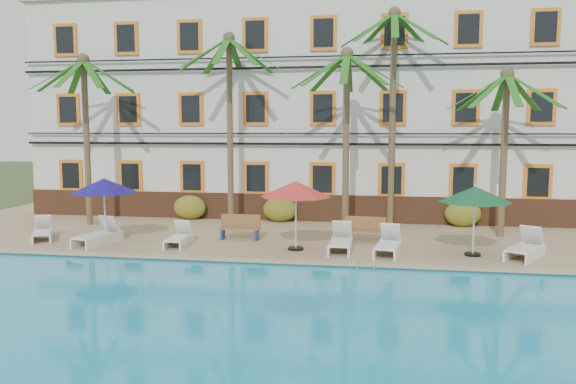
% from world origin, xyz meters
% --- Properties ---
extents(ground, '(100.00, 100.00, 0.00)m').
position_xyz_m(ground, '(0.00, 0.00, 0.00)').
color(ground, '#384C23').
rests_on(ground, ground).
extents(pool_deck, '(30.00, 12.00, 0.25)m').
position_xyz_m(pool_deck, '(0.00, 5.00, 0.12)').
color(pool_deck, tan).
rests_on(pool_deck, ground).
extents(swimming_pool, '(26.00, 12.00, 0.20)m').
position_xyz_m(swimming_pool, '(0.00, -7.00, 0.10)').
color(swimming_pool, '#1AA0C8').
rests_on(swimming_pool, ground).
extents(pool_coping, '(30.00, 0.35, 0.06)m').
position_xyz_m(pool_coping, '(0.00, -0.90, 0.28)').
color(pool_coping, tan).
rests_on(pool_coping, pool_deck).
extents(hotel_building, '(25.40, 6.44, 10.22)m').
position_xyz_m(hotel_building, '(0.00, 9.98, 5.37)').
color(hotel_building, silver).
rests_on(hotel_building, pool_deck).
extents(palm_a, '(4.29, 4.29, 7.24)m').
position_xyz_m(palm_a, '(-8.31, 4.54, 4.94)').
color(palm_a, brown).
rests_on(palm_a, pool_deck).
extents(palm_b, '(4.29, 4.29, 8.10)m').
position_xyz_m(palm_b, '(-2.26, 5.36, 5.44)').
color(palm_b, brown).
rests_on(palm_b, pool_deck).
extents(palm_c, '(4.29, 4.29, 7.21)m').
position_xyz_m(palm_c, '(2.68, 4.19, 4.92)').
color(palm_c, brown).
rests_on(palm_c, pool_deck).
extents(palm_d, '(4.29, 4.29, 8.99)m').
position_xyz_m(palm_d, '(4.46, 5.90, 5.95)').
color(palm_d, brown).
rests_on(palm_d, pool_deck).
extents(palm_e, '(4.29, 4.29, 6.39)m').
position_xyz_m(palm_e, '(8.61, 4.56, 4.44)').
color(palm_e, brown).
rests_on(palm_e, pool_deck).
extents(shrub_left, '(1.50, 0.90, 1.10)m').
position_xyz_m(shrub_left, '(-4.52, 6.60, 0.80)').
color(shrub_left, '#2D5317').
rests_on(shrub_left, pool_deck).
extents(shrub_mid, '(1.50, 0.90, 1.10)m').
position_xyz_m(shrub_mid, '(-0.36, 6.60, 0.80)').
color(shrub_mid, '#2D5317').
rests_on(shrub_mid, pool_deck).
extents(shrub_right, '(1.50, 0.90, 1.10)m').
position_xyz_m(shrub_right, '(7.49, 6.60, 0.80)').
color(shrub_right, '#2D5317').
rests_on(shrub_right, pool_deck).
extents(umbrella_blue, '(2.40, 2.40, 2.41)m').
position_xyz_m(umbrella_blue, '(-5.87, 1.21, 2.30)').
color(umbrella_blue, black).
rests_on(umbrella_blue, pool_deck).
extents(umbrella_red, '(2.43, 2.43, 2.43)m').
position_xyz_m(umbrella_red, '(1.19, 0.98, 2.32)').
color(umbrella_red, black).
rests_on(umbrella_red, pool_deck).
extents(umbrella_green, '(2.34, 2.34, 2.35)m').
position_xyz_m(umbrella_green, '(7.03, 1.03, 2.25)').
color(umbrella_green, black).
rests_on(umbrella_green, pool_deck).
extents(lounger_a, '(1.45, 1.89, 0.85)m').
position_xyz_m(lounger_a, '(-8.43, 1.27, 0.53)').
color(lounger_a, white).
rests_on(lounger_a, pool_deck).
extents(lounger_b, '(1.10, 2.13, 0.96)m').
position_xyz_m(lounger_b, '(-5.97, 0.84, 0.56)').
color(lounger_b, white).
rests_on(lounger_b, pool_deck).
extents(lounger_c, '(0.74, 1.80, 0.83)m').
position_xyz_m(lounger_c, '(-3.00, 1.05, 0.52)').
color(lounger_c, white).
rests_on(lounger_c, pool_deck).
extents(lounger_d, '(0.73, 2.03, 0.96)m').
position_xyz_m(lounger_d, '(2.72, 1.07, 0.56)').
color(lounger_d, white).
rests_on(lounger_d, pool_deck).
extents(lounger_e, '(0.98, 2.09, 0.95)m').
position_xyz_m(lounger_e, '(4.30, 0.84, 0.56)').
color(lounger_e, white).
rests_on(lounger_e, pool_deck).
extents(lounger_f, '(1.66, 2.15, 0.97)m').
position_xyz_m(lounger_f, '(8.64, 0.99, 0.57)').
color(lounger_f, white).
rests_on(lounger_f, pool_deck).
extents(bench_left, '(1.50, 0.48, 0.93)m').
position_xyz_m(bench_left, '(-1.13, 2.44, 0.72)').
color(bench_left, olive).
rests_on(bench_left, pool_deck).
extents(bench_right, '(1.54, 0.64, 0.93)m').
position_xyz_m(bench_right, '(3.51, 2.63, 0.72)').
color(bench_right, olive).
rests_on(bench_right, pool_deck).
extents(pool_ladder, '(0.54, 0.74, 0.74)m').
position_xyz_m(pool_ladder, '(3.62, -1.00, 0.25)').
color(pool_ladder, silver).
rests_on(pool_ladder, ground).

